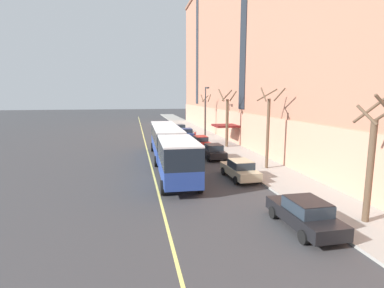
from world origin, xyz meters
TOP-DOWN VIEW (x-y plane):
  - ground_plane at (0.00, 0.00)m, footprint 260.00×260.00m
  - sidewalk at (8.78, 3.00)m, footprint 4.44×160.00m
  - apartment_facade at (16.98, 0.00)m, footprint 15.20×110.00m
  - city_bus at (0.49, 4.49)m, footprint 3.17×19.57m
  - parked_car_champagne_0 at (5.44, -1.12)m, footprint 2.05×4.66m
  - parked_car_navy_2 at (5.33, 22.55)m, footprint 1.98×4.78m
  - parked_car_red_3 at (5.46, 13.44)m, footprint 1.96×4.82m
  - parked_car_black_5 at (5.39, 6.81)m, footprint 2.01×4.37m
  - parked_car_darkgray_6 at (5.31, 29.44)m, footprint 2.04×4.66m
  - parked_car_black_7 at (5.44, -10.34)m, footprint 2.06×4.69m
  - street_tree_near_corner at (8.87, -10.44)m, footprint 1.77×1.81m
  - street_tree_mid_block at (8.90, 1.39)m, footprint 1.79×2.07m
  - street_tree_far_uptown at (8.85, 13.15)m, footprint 2.00×1.94m
  - street_tree_far_downtown at (8.87, 24.91)m, footprint 1.48×1.47m
  - street_lamp at (7.16, 17.55)m, footprint 0.36×1.48m
  - fire_hydrant at (7.06, 24.43)m, footprint 0.42×0.24m
  - lane_centerline at (-1.21, 3.00)m, footprint 0.16×140.00m

SIDE VIEW (x-z plane):
  - ground_plane at x=0.00m, z-range 0.00..0.00m
  - lane_centerline at x=-1.21m, z-range 0.00..0.01m
  - sidewalk at x=8.78m, z-range 0.00..0.15m
  - fire_hydrant at x=7.06m, z-range 0.13..0.85m
  - parked_car_black_5 at x=5.39m, z-range 0.00..1.56m
  - parked_car_champagne_0 at x=5.44m, z-range 0.00..1.56m
  - parked_car_navy_2 at x=5.33m, z-range 0.00..1.56m
  - parked_car_darkgray_6 at x=5.31m, z-range 0.00..1.56m
  - parked_car_red_3 at x=5.46m, z-range 0.00..1.56m
  - parked_car_black_7 at x=5.44m, z-range 0.00..1.56m
  - city_bus at x=0.49m, z-range 0.29..3.73m
  - street_tree_near_corner at x=8.87m, z-range 0.15..6.65m
  - street_tree_far_downtown at x=8.87m, z-range 0.11..6.77m
  - street_tree_far_uptown at x=8.85m, z-range 0.09..7.34m
  - street_tree_mid_block at x=8.90m, z-range 0.21..7.32m
  - street_lamp at x=7.16m, z-range 0.95..8.56m
  - apartment_facade at x=16.98m, z-range -0.02..28.58m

